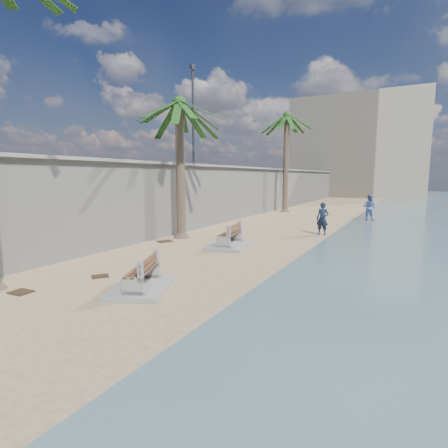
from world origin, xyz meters
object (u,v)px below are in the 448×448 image
at_px(bench_far, 229,237).
at_px(palm_back, 287,117).
at_px(bench_near, 142,276).
at_px(person_b, 369,206).
at_px(person_a, 323,216).
at_px(palm_mid, 179,104).

bearing_deg(bench_far, palm_back, 100.18).
distance_m(bench_near, person_b, 18.78).
relative_size(bench_near, person_a, 1.28).
relative_size(person_a, person_b, 0.97).
xyz_separation_m(palm_back, person_a, (5.43, -10.27, -6.73)).
distance_m(bench_near, person_a, 11.12).
height_order(palm_mid, person_a, palm_mid).
height_order(bench_near, palm_back, palm_back).
distance_m(palm_mid, person_b, 14.58).
relative_size(bench_near, person_b, 1.25).
xyz_separation_m(bench_far, palm_back, (-2.72, 15.14, 7.26)).
distance_m(bench_near, bench_far, 6.06).
distance_m(bench_far, person_a, 5.60).
height_order(bench_far, person_a, person_a).
height_order(palm_back, person_b, palm_back).
distance_m(palm_back, person_b, 9.93).
relative_size(bench_far, palm_mid, 0.34).
bearing_deg(person_b, bench_far, 83.01).
distance_m(bench_far, palm_mid, 6.60).
bearing_deg(palm_mid, bench_near, -62.19).
xyz_separation_m(palm_mid, palm_back, (0.31, 14.32, 1.46)).
bearing_deg(bench_near, palm_mid, 117.81).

